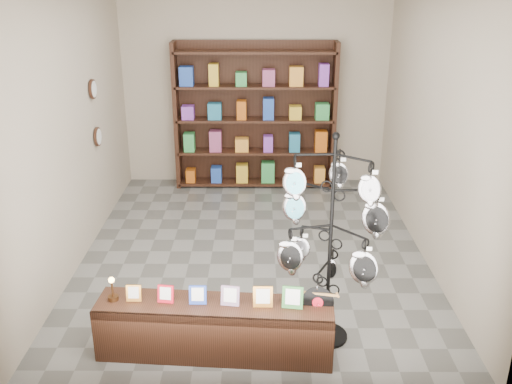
# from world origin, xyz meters

# --- Properties ---
(ground) EXTENTS (5.00, 5.00, 0.00)m
(ground) POSITION_xyz_m (0.00, 0.00, 0.00)
(ground) COLOR slate
(ground) RESTS_ON ground
(room_envelope) EXTENTS (5.00, 5.00, 5.00)m
(room_envelope) POSITION_xyz_m (0.00, 0.00, 1.85)
(room_envelope) COLOR #AFA28D
(room_envelope) RESTS_ON ground
(display_tree) EXTENTS (1.04, 1.01, 1.95)m
(display_tree) POSITION_xyz_m (0.68, -1.69, 1.13)
(display_tree) COLOR black
(display_tree) RESTS_ON ground
(front_shelf) EXTENTS (2.06, 0.56, 0.72)m
(front_shelf) POSITION_xyz_m (-0.32, -1.93, 0.25)
(front_shelf) COLOR black
(front_shelf) RESTS_ON ground
(back_shelving) EXTENTS (2.42, 0.36, 2.20)m
(back_shelving) POSITION_xyz_m (0.00, 2.30, 1.03)
(back_shelving) COLOR black
(back_shelving) RESTS_ON ground
(wall_clocks) EXTENTS (0.03, 0.24, 0.84)m
(wall_clocks) POSITION_xyz_m (-1.97, 0.80, 1.50)
(wall_clocks) COLOR black
(wall_clocks) RESTS_ON ground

